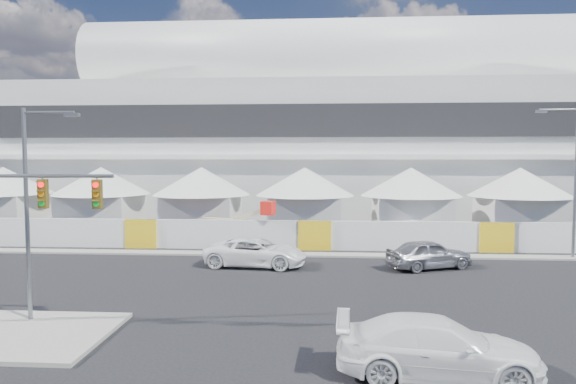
# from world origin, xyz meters

# --- Properties ---
(ground) EXTENTS (160.00, 160.00, 0.00)m
(ground) POSITION_xyz_m (0.00, 0.00, 0.00)
(ground) COLOR black
(ground) RESTS_ON ground
(far_curb) EXTENTS (80.00, 1.20, 0.12)m
(far_curb) POSITION_xyz_m (20.00, 12.50, 0.06)
(far_curb) COLOR gray
(far_curb) RESTS_ON ground
(stadium) EXTENTS (80.00, 24.80, 21.98)m
(stadium) POSITION_xyz_m (8.71, 41.50, 9.45)
(stadium) COLOR silver
(stadium) RESTS_ON ground
(tent_row) EXTENTS (53.40, 8.40, 5.40)m
(tent_row) POSITION_xyz_m (0.50, 24.00, 3.15)
(tent_row) COLOR silver
(tent_row) RESTS_ON ground
(hoarding_fence) EXTENTS (70.00, 0.25, 2.00)m
(hoarding_fence) POSITION_xyz_m (6.00, 14.50, 1.00)
(hoarding_fence) COLOR white
(hoarding_fence) RESTS_ON ground
(sedan_silver) EXTENTS (3.62, 5.25, 1.66)m
(sedan_silver) POSITION_xyz_m (12.54, 9.17, 0.83)
(sedan_silver) COLOR #9C9CA0
(sedan_silver) RESTS_ON ground
(pickup_curb) EXTENTS (3.29, 6.12, 1.63)m
(pickup_curb) POSITION_xyz_m (2.67, 9.13, 0.82)
(pickup_curb) COLOR white
(pickup_curb) RESTS_ON ground
(pickup_near) EXTENTS (2.67, 5.95, 1.69)m
(pickup_near) POSITION_xyz_m (9.85, -5.29, 0.85)
(pickup_near) COLOR white
(pickup_near) RESTS_ON ground
(lot_car_a) EXTENTS (3.06, 4.25, 1.33)m
(lot_car_a) POSITION_xyz_m (13.87, 20.35, 0.67)
(lot_car_a) COLOR white
(lot_car_a) RESTS_ON ground
(lot_car_c) EXTENTS (3.63, 4.81, 1.30)m
(lot_car_c) POSITION_xyz_m (-13.99, 19.79, 0.65)
(lot_car_c) COLOR #99999D
(lot_car_c) RESTS_ON ground
(streetlight_median) EXTENTS (2.21, 0.22, 8.00)m
(streetlight_median) POSITION_xyz_m (-4.39, -1.51, 4.74)
(streetlight_median) COLOR slate
(streetlight_median) RESTS_ON median_island
(streetlight_curb) EXTENTS (2.78, 0.63, 9.40)m
(streetlight_curb) POSITION_xyz_m (21.79, 12.50, 5.45)
(streetlight_curb) COLOR slate
(streetlight_curb) RESTS_ON ground
(boom_lift) EXTENTS (6.70, 2.34, 3.30)m
(boom_lift) POSITION_xyz_m (-0.76, 15.71, 0.89)
(boom_lift) COLOR red
(boom_lift) RESTS_ON ground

